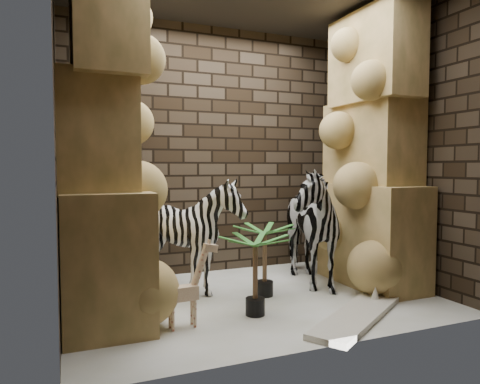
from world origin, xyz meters
name	(u,v)px	position (x,y,z in m)	size (l,w,h in m)	color
floor	(253,299)	(0.00, 0.00, 0.00)	(3.50, 3.50, 0.00)	white
wall_back	(212,150)	(0.00, 1.25, 1.50)	(3.50, 3.50, 0.00)	black
wall_front	(327,138)	(0.00, -1.25, 1.50)	(3.50, 3.50, 0.00)	black
wall_left	(57,142)	(-1.75, 0.00, 1.50)	(3.00, 3.00, 0.00)	black
wall_right	(397,149)	(1.75, 0.00, 1.50)	(3.00, 3.00, 0.00)	black
rock_pillar_left	(102,143)	(-1.40, 0.00, 1.50)	(0.68, 1.30, 3.00)	tan
rock_pillar_right	(373,148)	(1.42, 0.00, 1.50)	(0.58, 1.25, 3.00)	tan
zebra_right	(301,216)	(0.73, 0.34, 0.75)	(0.69, 1.27, 1.51)	white
zebra_left	(190,242)	(-0.53, 0.38, 0.54)	(0.96, 1.19, 1.08)	white
giraffe_toy	(182,284)	(-0.84, -0.48, 0.36)	(0.37, 0.12, 0.72)	beige
palm_front	(265,260)	(0.15, 0.05, 0.37)	(0.36, 0.36, 0.73)	#146A18
palm_back	(255,275)	(-0.18, -0.43, 0.36)	(0.36, 0.36, 0.72)	#146A18
surfboard	(357,316)	(0.60, -0.84, 0.03)	(1.38, 0.34, 0.05)	silver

